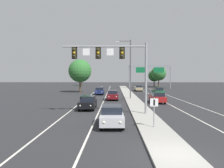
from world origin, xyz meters
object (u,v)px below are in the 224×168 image
(overhead_signal_mast, at_px, (116,61))
(tree_far_right_b, at_px, (154,76))
(street_lamp_median, at_px, (129,65))
(tree_far_left_c, at_px, (82,76))
(car_receding_red, at_px, (157,97))
(car_receding_green, at_px, (158,91))
(car_receding_tan, at_px, (138,88))
(car_oncoming_black, at_px, (88,102))
(median_sign_post, at_px, (154,108))
(tree_far_right_c, at_px, (159,73))
(highway_sign_gantry, at_px, (150,69))
(car_oncoming_darkred, at_px, (113,95))
(tree_far_left_a, at_px, (80,71))
(car_oncoming_navy, at_px, (100,91))
(car_oncoming_silver, at_px, (112,115))

(overhead_signal_mast, relative_size, tree_far_right_b, 1.36)
(street_lamp_median, distance_m, tree_far_left_c, 54.06)
(car_receding_red, relative_size, car_receding_green, 1.00)
(street_lamp_median, relative_size, car_receding_tan, 2.22)
(car_receding_tan, bearing_deg, car_oncoming_black, -106.63)
(median_sign_post, height_order, car_receding_green, median_sign_post)
(street_lamp_median, xyz_separation_m, car_receding_red, (3.82, -5.32, -4.97))
(car_receding_tan, xyz_separation_m, tree_far_right_c, (9.37, 20.11, 4.13))
(median_sign_post, distance_m, highway_sign_gantry, 53.87)
(car_oncoming_darkred, bearing_deg, car_receding_tan, 72.80)
(car_receding_red, distance_m, tree_far_left_a, 25.61)
(car_oncoming_black, height_order, car_receding_green, same)
(car_oncoming_navy, bearing_deg, tree_far_right_b, 62.52)
(median_sign_post, xyz_separation_m, tree_far_left_c, (-16.53, 72.80, 2.26))
(car_oncoming_darkred, xyz_separation_m, tree_far_left_c, (-13.22, 52.81, 3.02))
(car_oncoming_darkred, relative_size, car_receding_green, 1.00)
(highway_sign_gantry, bearing_deg, median_sign_post, -98.78)
(car_receding_red, height_order, tree_far_left_c, tree_far_left_c)
(tree_far_left_c, xyz_separation_m, tree_far_left_a, (5.15, -36.43, 1.39))
(tree_far_right_c, bearing_deg, car_receding_green, -101.50)
(median_sign_post, bearing_deg, street_lamp_median, 91.28)
(car_receding_green, distance_m, tree_far_left_a, 19.39)
(car_oncoming_silver, relative_size, car_oncoming_black, 1.01)
(tree_far_left_c, relative_size, tree_far_right_b, 0.94)
(median_sign_post, distance_m, tree_far_right_c, 62.78)
(street_lamp_median, distance_m, tree_far_left_a, 18.69)
(car_oncoming_darkred, xyz_separation_m, car_receding_red, (6.66, -4.10, 0.00))
(median_sign_post, xyz_separation_m, car_receding_red, (3.35, 15.89, -0.77))
(median_sign_post, bearing_deg, car_receding_tan, 85.46)
(car_receding_green, height_order, tree_far_right_c, tree_far_right_c)
(car_oncoming_navy, xyz_separation_m, tree_far_left_c, (-10.35, 42.51, 3.02))
(tree_far_right_b, bearing_deg, car_receding_tan, -109.78)
(overhead_signal_mast, xyz_separation_m, car_oncoming_darkred, (-0.49, 14.12, -4.72))
(highway_sign_gantry, height_order, tree_far_left_c, highway_sign_gantry)
(tree_far_right_b, bearing_deg, car_oncoming_silver, -103.16)
(car_oncoming_navy, relative_size, tree_far_left_a, 0.56)
(car_oncoming_silver, xyz_separation_m, car_oncoming_navy, (-3.01, 29.12, 0.00))
(overhead_signal_mast, relative_size, car_receding_red, 1.91)
(median_sign_post, relative_size, tree_far_left_c, 0.37)
(tree_far_left_a, bearing_deg, car_receding_red, -54.28)
(street_lamp_median, distance_m, car_oncoming_navy, 11.82)
(median_sign_post, distance_m, car_oncoming_black, 11.52)
(car_receding_green, bearing_deg, car_oncoming_silver, -108.29)
(car_oncoming_navy, relative_size, tree_far_right_c, 0.59)
(overhead_signal_mast, xyz_separation_m, tree_far_right_b, (14.47, 58.69, -1.43))
(car_receding_green, distance_m, tree_far_right_c, 33.08)
(car_oncoming_black, bearing_deg, car_oncoming_darkred, 74.55)
(car_oncoming_silver, bearing_deg, tree_far_right_c, 75.28)
(car_receding_red, relative_size, tree_far_left_a, 0.56)
(car_oncoming_navy, bearing_deg, car_receding_tan, 49.32)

